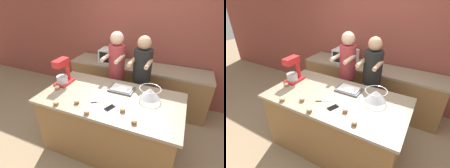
% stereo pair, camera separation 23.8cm
% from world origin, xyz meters
% --- Properties ---
extents(ground_plane, '(16.00, 16.00, 0.00)m').
position_xyz_m(ground_plane, '(0.00, 0.00, 0.00)').
color(ground_plane, '#937A5B').
extents(back_wall, '(10.00, 0.06, 2.70)m').
position_xyz_m(back_wall, '(0.00, 1.69, 1.35)').
color(back_wall, brown).
rests_on(back_wall, ground_plane).
extents(island_counter, '(1.97, 1.03, 0.93)m').
position_xyz_m(island_counter, '(0.00, 0.00, 0.47)').
color(island_counter, olive).
rests_on(island_counter, ground_plane).
extents(back_counter, '(2.80, 0.60, 0.89)m').
position_xyz_m(back_counter, '(0.00, 1.34, 0.44)').
color(back_counter, olive).
rests_on(back_counter, ground_plane).
extents(person_left, '(0.30, 0.48, 1.65)m').
position_xyz_m(person_left, '(-0.22, 0.77, 0.90)').
color(person_left, brown).
rests_on(person_left, ground_plane).
extents(person_right, '(0.32, 0.49, 1.63)m').
position_xyz_m(person_right, '(0.23, 0.77, 0.87)').
color(person_right, '#232328').
rests_on(person_right, ground_plane).
extents(stand_mixer, '(0.20, 0.30, 0.40)m').
position_xyz_m(stand_mixer, '(-0.84, 0.08, 1.10)').
color(stand_mixer, red).
rests_on(stand_mixer, island_counter).
extents(mixing_bowl, '(0.30, 0.30, 0.15)m').
position_xyz_m(mixing_bowl, '(0.50, 0.20, 1.01)').
color(mixing_bowl, '#BCBCC1').
rests_on(mixing_bowl, island_counter).
extents(baking_tray, '(0.36, 0.25, 0.04)m').
position_xyz_m(baking_tray, '(0.07, 0.24, 0.94)').
color(baking_tray, '#4C4C51').
rests_on(baking_tray, island_counter).
extents(microwave_oven, '(0.48, 0.34, 0.26)m').
position_xyz_m(microwave_oven, '(-0.56, 1.34, 1.02)').
color(microwave_oven, silver).
rests_on(microwave_oven, back_counter).
extents(cell_phone, '(0.12, 0.16, 0.01)m').
position_xyz_m(cell_phone, '(0.09, -0.24, 0.93)').
color(cell_phone, black).
rests_on(cell_phone, island_counter).
extents(knife, '(0.20, 0.13, 0.01)m').
position_xyz_m(knife, '(-0.10, -0.18, 0.93)').
color(knife, '#BCBCC1').
rests_on(knife, island_counter).
extents(cupcake_0, '(0.07, 0.07, 0.06)m').
position_xyz_m(cupcake_0, '(-0.11, -0.45, 0.96)').
color(cupcake_0, '#9E6038').
rests_on(cupcake_0, island_counter).
extents(cupcake_1, '(0.07, 0.07, 0.06)m').
position_xyz_m(cupcake_1, '(-0.82, -0.12, 0.96)').
color(cupcake_1, '#9E6038').
rests_on(cupcake_1, island_counter).
extents(cupcake_2, '(0.07, 0.07, 0.06)m').
position_xyz_m(cupcake_2, '(-0.57, -0.45, 0.96)').
color(cupcake_2, '#9E6038').
rests_on(cupcake_2, island_counter).
extents(cupcake_3, '(0.07, 0.07, 0.06)m').
position_xyz_m(cupcake_3, '(0.46, -0.39, 0.96)').
color(cupcake_3, '#9E6038').
rests_on(cupcake_3, island_counter).
extents(cupcake_4, '(0.07, 0.07, 0.06)m').
position_xyz_m(cupcake_4, '(-0.35, -0.31, 0.96)').
color(cupcake_4, '#9E6038').
rests_on(cupcake_4, island_counter).
extents(cupcake_5, '(0.07, 0.07, 0.06)m').
position_xyz_m(cupcake_5, '(0.27, -0.24, 0.96)').
color(cupcake_5, '#9E6038').
rests_on(cupcake_5, island_counter).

